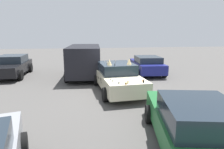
{
  "coord_description": "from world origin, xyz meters",
  "views": [
    {
      "loc": [
        -9.52,
        1.78,
        2.98
      ],
      "look_at": [
        0.0,
        0.3,
        0.9
      ],
      "focal_mm": 30.85,
      "sensor_mm": 36.0,
      "label": 1
    }
  ],
  "objects": [
    {
      "name": "art_car_decorated",
      "position": [
        0.06,
        0.0,
        0.73
      ],
      "size": [
        4.64,
        2.35,
        1.73
      ],
      "rotation": [
        0.0,
        0.0,
        3.22
      ],
      "color": "beige",
      "rests_on": "ground"
    },
    {
      "name": "parked_van_near_right",
      "position": [
        3.66,
        1.63,
        1.2
      ],
      "size": [
        4.96,
        2.55,
        2.13
      ],
      "rotation": [
        0.0,
        0.0,
        -0.07
      ],
      "color": "black",
      "rests_on": "ground"
    },
    {
      "name": "parked_sedan_row_back_far",
      "position": [
        -5.38,
        -0.98,
        0.69
      ],
      "size": [
        4.82,
        2.74,
        1.4
      ],
      "rotation": [
        0.0,
        0.0,
        -0.21
      ],
      "color": "#1E602D",
      "rests_on": "ground"
    },
    {
      "name": "ground_plane",
      "position": [
        0.0,
        0.0,
        0.0
      ],
      "size": [
        60.0,
        60.0,
        0.0
      ],
      "primitive_type": "plane",
      "color": "#514F4C"
    },
    {
      "name": "parked_sedan_far_right",
      "position": [
        4.76,
        6.71,
        0.73
      ],
      "size": [
        4.49,
        2.16,
        1.43
      ],
      "rotation": [
        0.0,
        0.0,
        3.17
      ],
      "color": "black",
      "rests_on": "ground"
    },
    {
      "name": "parked_sedan_row_back_center",
      "position": [
        3.93,
        -2.92,
        0.68
      ],
      "size": [
        4.04,
        2.21,
        1.33
      ],
      "rotation": [
        0.0,
        0.0,
        -0.06
      ],
      "color": "navy",
      "rests_on": "ground"
    }
  ]
}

